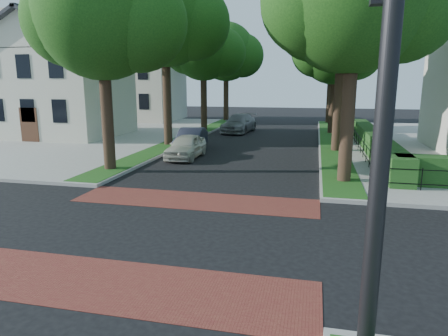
{
  "coord_description": "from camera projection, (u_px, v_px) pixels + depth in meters",
  "views": [
    {
      "loc": [
        4.19,
        -10.38,
        4.29
      ],
      "look_at": [
        1.41,
        1.79,
        1.6
      ],
      "focal_mm": 32.0,
      "sensor_mm": 36.0,
      "label": 1
    }
  ],
  "objects": [
    {
      "name": "ground",
      "position": [
        164.0,
        231.0,
        11.71
      ],
      "size": [
        120.0,
        120.0,
        0.0
      ],
      "primitive_type": "plane",
      "color": "black",
      "rests_on": "ground"
    },
    {
      "name": "sidewalk_nw",
      "position": [
        30.0,
        133.0,
        34.05
      ],
      "size": [
        30.0,
        30.0,
        0.15
      ],
      "primitive_type": "cube",
      "color": "gray",
      "rests_on": "ground"
    },
    {
      "name": "crosswalk_far",
      "position": [
        195.0,
        200.0,
        14.75
      ],
      "size": [
        9.0,
        2.2,
        0.01
      ],
      "primitive_type": "cube",
      "color": "maroon",
      "rests_on": "ground"
    },
    {
      "name": "crosswalk_near",
      "position": [
        110.0,
        284.0,
        8.65
      ],
      "size": [
        9.0,
        2.2,
        0.01
      ],
      "primitive_type": "cube",
      "color": "maroon",
      "rests_on": "ground"
    },
    {
      "name": "grass_strip_ne",
      "position": [
        332.0,
        141.0,
        28.7
      ],
      "size": [
        1.6,
        29.8,
        0.02
      ],
      "primitive_type": "cube",
      "color": "#184714",
      "rests_on": "sidewalk_ne"
    },
    {
      "name": "grass_strip_nw",
      "position": [
        188.0,
        136.0,
        31.05
      ],
      "size": [
        1.6,
        29.8,
        0.02
      ],
      "primitive_type": "cube",
      "color": "#184714",
      "rests_on": "sidewalk_nw"
    },
    {
      "name": "tree_right_mid",
      "position": [
        345.0,
        18.0,
        23.33
      ],
      "size": [
        8.25,
        7.09,
        11.22
      ],
      "color": "black",
      "rests_on": "sidewalk_ne"
    },
    {
      "name": "tree_right_far",
      "position": [
        337.0,
        49.0,
        32.12
      ],
      "size": [
        7.25,
        6.23,
        9.74
      ],
      "color": "black",
      "rests_on": "sidewalk_ne"
    },
    {
      "name": "tree_right_back",
      "position": [
        333.0,
        52.0,
        40.62
      ],
      "size": [
        7.5,
        6.45,
        10.2
      ],
      "color": "black",
      "rests_on": "sidewalk_ne"
    },
    {
      "name": "tree_left_near",
      "position": [
        106.0,
        16.0,
        18.24
      ],
      "size": [
        7.5,
        6.45,
        10.2
      ],
      "color": "black",
      "rests_on": "sidewalk_nw"
    },
    {
      "name": "tree_left_mid",
      "position": [
        168.0,
        18.0,
        25.65
      ],
      "size": [
        8.0,
        6.88,
        11.48
      ],
      "color": "black",
      "rests_on": "sidewalk_nw"
    },
    {
      "name": "tree_left_far",
      "position": [
        205.0,
        49.0,
        34.46
      ],
      "size": [
        7.0,
        6.02,
        9.86
      ],
      "color": "black",
      "rests_on": "sidewalk_nw"
    },
    {
      "name": "tree_left_back",
      "position": [
        227.0,
        53.0,
        43.0
      ],
      "size": [
        7.75,
        6.66,
        10.44
      ],
      "color": "black",
      "rests_on": "sidewalk_nw"
    },
    {
      "name": "hedge_main_road",
      "position": [
        374.0,
        142.0,
        24.16
      ],
      "size": [
        1.0,
        18.0,
        1.2
      ],
      "primitive_type": "cube",
      "color": "#173D15",
      "rests_on": "sidewalk_ne"
    },
    {
      "name": "fence_main_road",
      "position": [
        360.0,
        144.0,
        24.37
      ],
      "size": [
        0.06,
        18.0,
        0.9
      ],
      "primitive_type": null,
      "color": "black",
      "rests_on": "sidewalk_ne"
    },
    {
      "name": "house_left_near",
      "position": [
        60.0,
        72.0,
        31.17
      ],
      "size": [
        10.0,
        9.0,
        10.14
      ],
      "color": "beige",
      "rests_on": "sidewalk_nw"
    },
    {
      "name": "house_left_far",
      "position": [
        137.0,
        75.0,
        44.51
      ],
      "size": [
        10.0,
        9.0,
        10.14
      ],
      "color": "beige",
      "rests_on": "sidewalk_nw"
    },
    {
      "name": "traffic_signal",
      "position": [
        371.0,
        51.0,
        5.44
      ],
      "size": [
        2.17,
        2.0,
        8.0
      ],
      "color": "black",
      "rests_on": "sidewalk_se"
    },
    {
      "name": "parked_car_front",
      "position": [
        186.0,
        146.0,
        22.9
      ],
      "size": [
        1.64,
        4.03,
        1.37
      ],
      "primitive_type": "imported",
      "rotation": [
        0.0,
        0.0,
        0.0
      ],
      "color": "beige",
      "rests_on": "ground"
    },
    {
      "name": "parked_car_middle",
      "position": [
        191.0,
        139.0,
        25.79
      ],
      "size": [
        1.83,
        4.33,
        1.39
      ],
      "primitive_type": "imported",
      "rotation": [
        0.0,
        0.0,
        0.08
      ],
      "color": "#222533",
      "rests_on": "ground"
    },
    {
      "name": "parked_car_rear",
      "position": [
        239.0,
        123.0,
        34.82
      ],
      "size": [
        2.65,
        5.5,
        1.55
      ],
      "primitive_type": "imported",
      "rotation": [
        0.0,
        0.0,
        -0.09
      ],
      "color": "slate",
      "rests_on": "ground"
    }
  ]
}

